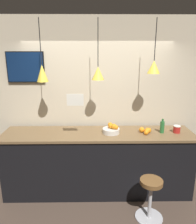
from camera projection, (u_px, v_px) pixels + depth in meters
ground_plane at (99, 219)px, 3.16m from camera, size 14.00×14.00×0.00m
back_wall at (98, 103)px, 3.86m from camera, size 8.00×0.06×2.90m
service_counter at (98, 162)px, 3.67m from camera, size 3.09×0.69×1.06m
bar_stool at (150, 195)px, 3.07m from camera, size 0.40×0.40×0.62m
fruit_bowl at (111, 130)px, 3.51m from camera, size 0.27×0.27×0.16m
orange_pile at (146, 131)px, 3.52m from camera, size 0.20×0.19×0.09m
juice_bottle at (162, 127)px, 3.51m from camera, size 0.07×0.07×0.23m
spread_jar at (177, 129)px, 3.52m from camera, size 0.11×0.11×0.12m
pendant_lamp_left at (42, 73)px, 3.27m from camera, size 0.17×0.17×0.91m
pendant_lamp_middle at (98, 73)px, 3.28m from camera, size 0.19×0.19×0.88m
pendant_lamp_right at (154, 67)px, 3.27m from camera, size 0.19×0.19×0.79m
mounted_tv at (26, 67)px, 3.62m from camera, size 0.62×0.04×0.51m
hanging_menu_board at (75, 100)px, 3.11m from camera, size 0.24×0.01×0.17m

